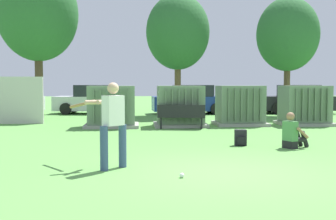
{
  "coord_description": "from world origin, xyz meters",
  "views": [
    {
      "loc": [
        -1.76,
        -7.86,
        1.73
      ],
      "look_at": [
        -0.88,
        3.5,
        1.0
      ],
      "focal_mm": 45.16,
      "sensor_mm": 36.0,
      "label": 1
    }
  ],
  "objects_px": {
    "park_bench": "(181,115)",
    "batter": "(111,120)",
    "sports_ball": "(182,175)",
    "backpack": "(241,138)",
    "transformer_mid_east": "(240,106)",
    "seated_spectator": "(293,134)",
    "parked_car_right_of_center": "(191,100)",
    "transformer_mid_west": "(180,107)",
    "transformer_east": "(304,106)",
    "parked_car_rightmost": "(296,100)",
    "parked_car_leftmost": "(4,100)",
    "parked_car_left_of_center": "(93,100)",
    "transformer_west": "(112,107)"
  },
  "relations": [
    {
      "from": "park_bench",
      "to": "batter",
      "type": "distance_m",
      "value": 7.6
    },
    {
      "from": "sports_ball",
      "to": "backpack",
      "type": "distance_m",
      "value": 4.36
    },
    {
      "from": "transformer_mid_east",
      "to": "seated_spectator",
      "type": "bearing_deg",
      "value": -91.05
    },
    {
      "from": "parked_car_right_of_center",
      "to": "park_bench",
      "type": "bearing_deg",
      "value": -100.05
    },
    {
      "from": "backpack",
      "to": "transformer_mid_west",
      "type": "bearing_deg",
      "value": 101.72
    },
    {
      "from": "sports_ball",
      "to": "batter",
      "type": "bearing_deg",
      "value": 144.22
    },
    {
      "from": "transformer_mid_west",
      "to": "parked_car_right_of_center",
      "type": "relative_size",
      "value": 0.49
    },
    {
      "from": "transformer_mid_west",
      "to": "transformer_east",
      "type": "relative_size",
      "value": 1.0
    },
    {
      "from": "batter",
      "to": "parked_car_rightmost",
      "type": "distance_m",
      "value": 17.94
    },
    {
      "from": "transformer_mid_west",
      "to": "parked_car_leftmost",
      "type": "relative_size",
      "value": 0.48
    },
    {
      "from": "park_bench",
      "to": "parked_car_right_of_center",
      "type": "bearing_deg",
      "value": 79.95
    },
    {
      "from": "backpack",
      "to": "parked_car_left_of_center",
      "type": "xyz_separation_m",
      "value": [
        -5.28,
        12.71,
        0.54
      ]
    },
    {
      "from": "transformer_east",
      "to": "parked_car_leftmost",
      "type": "distance_m",
      "value": 16.1
    },
    {
      "from": "batter",
      "to": "sports_ball",
      "type": "distance_m",
      "value": 1.88
    },
    {
      "from": "transformer_west",
      "to": "parked_car_rightmost",
      "type": "relative_size",
      "value": 0.49
    },
    {
      "from": "transformer_mid_east",
      "to": "park_bench",
      "type": "bearing_deg",
      "value": -153.5
    },
    {
      "from": "parked_car_right_of_center",
      "to": "sports_ball",
      "type": "bearing_deg",
      "value": -98.05
    },
    {
      "from": "parked_car_left_of_center",
      "to": "parked_car_rightmost",
      "type": "bearing_deg",
      "value": -2.53
    },
    {
      "from": "transformer_mid_east",
      "to": "park_bench",
      "type": "distance_m",
      "value": 2.88
    },
    {
      "from": "transformer_east",
      "to": "parked_car_leftmost",
      "type": "bearing_deg",
      "value": 152.86
    },
    {
      "from": "transformer_mid_west",
      "to": "parked_car_leftmost",
      "type": "distance_m",
      "value": 11.83
    },
    {
      "from": "parked_car_right_of_center",
      "to": "parked_car_rightmost",
      "type": "height_order",
      "value": "same"
    },
    {
      "from": "park_bench",
      "to": "parked_car_right_of_center",
      "type": "relative_size",
      "value": 0.43
    },
    {
      "from": "parked_car_right_of_center",
      "to": "transformer_mid_east",
      "type": "bearing_deg",
      "value": -79.67
    },
    {
      "from": "transformer_mid_east",
      "to": "park_bench",
      "type": "xyz_separation_m",
      "value": [
        -2.56,
        -1.28,
        -0.25
      ]
    },
    {
      "from": "park_bench",
      "to": "batter",
      "type": "bearing_deg",
      "value": -106.9
    },
    {
      "from": "sports_ball",
      "to": "seated_spectator",
      "type": "distance_m",
      "value": 4.71
    },
    {
      "from": "transformer_west",
      "to": "seated_spectator",
      "type": "height_order",
      "value": "transformer_west"
    },
    {
      "from": "seated_spectator",
      "to": "sports_ball",
      "type": "bearing_deg",
      "value": -135.23
    },
    {
      "from": "parked_car_leftmost",
      "to": "parked_car_rightmost",
      "type": "distance_m",
      "value": 16.6
    },
    {
      "from": "transformer_east",
      "to": "backpack",
      "type": "bearing_deg",
      "value": -126.38
    },
    {
      "from": "transformer_mid_east",
      "to": "parked_car_leftmost",
      "type": "height_order",
      "value": "same"
    },
    {
      "from": "sports_ball",
      "to": "backpack",
      "type": "xyz_separation_m",
      "value": [
        2.06,
        3.84,
        0.17
      ]
    },
    {
      "from": "batter",
      "to": "parked_car_right_of_center",
      "type": "bearing_deg",
      "value": 76.6
    },
    {
      "from": "transformer_east",
      "to": "park_bench",
      "type": "relative_size",
      "value": 1.14
    },
    {
      "from": "transformer_east",
      "to": "transformer_mid_east",
      "type": "bearing_deg",
      "value": 177.2
    },
    {
      "from": "sports_ball",
      "to": "backpack",
      "type": "bearing_deg",
      "value": 61.81
    },
    {
      "from": "transformer_mid_west",
      "to": "batter",
      "type": "xyz_separation_m",
      "value": [
        -2.27,
        -8.24,
        0.19
      ]
    },
    {
      "from": "parked_car_left_of_center",
      "to": "seated_spectator",
      "type": "bearing_deg",
      "value": -63.67
    },
    {
      "from": "transformer_west",
      "to": "parked_car_right_of_center",
      "type": "relative_size",
      "value": 0.49
    },
    {
      "from": "parked_car_leftmost",
      "to": "parked_car_right_of_center",
      "type": "height_order",
      "value": "same"
    },
    {
      "from": "sports_ball",
      "to": "backpack",
      "type": "relative_size",
      "value": 0.2
    },
    {
      "from": "transformer_mid_west",
      "to": "sports_ball",
      "type": "distance_m",
      "value": 9.27
    },
    {
      "from": "transformer_west",
      "to": "parked_car_rightmost",
      "type": "xyz_separation_m",
      "value": [
        10.16,
        6.9,
        -0.04
      ]
    },
    {
      "from": "seated_spectator",
      "to": "parked_car_rightmost",
      "type": "bearing_deg",
      "value": 68.33
    },
    {
      "from": "batter",
      "to": "transformer_east",
      "type": "bearing_deg",
      "value": 48.46
    },
    {
      "from": "seated_spectator",
      "to": "parked_car_leftmost",
      "type": "bearing_deg",
      "value": 130.72
    },
    {
      "from": "transformer_mid_east",
      "to": "backpack",
      "type": "bearing_deg",
      "value": -103.81
    },
    {
      "from": "transformer_east",
      "to": "sports_ball",
      "type": "relative_size",
      "value": 23.33
    },
    {
      "from": "batter",
      "to": "backpack",
      "type": "relative_size",
      "value": 3.95
    }
  ]
}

